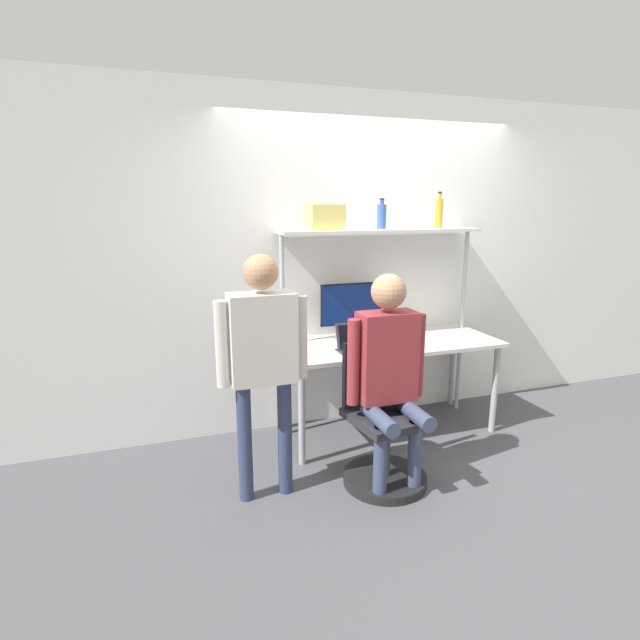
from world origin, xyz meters
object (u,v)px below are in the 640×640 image
person_seated (389,364)px  person_standing (263,349)px  office_chair (382,440)px  laptop (359,343)px  bottle_blue (382,216)px  monitor (352,307)px  storage_box (326,217)px  bottle_amber (439,213)px  cell_phone (392,350)px

person_seated → person_standing: (-0.79, 0.13, 0.14)m
office_chair → person_seated: (0.01, -0.05, 0.54)m
laptop → person_seated: (-0.04, -0.58, 0.02)m
person_standing → bottle_blue: bottle_blue is taller
monitor → storage_box: (-0.23, -0.01, 0.72)m
bottle_amber → storage_box: (-0.99, 0.00, -0.03)m
person_standing → office_chair: bearing=-5.9°
person_standing → storage_box: bearing=49.6°
office_chair → bottle_blue: bottle_blue is taller
bottle_amber → storage_box: size_ratio=1.11×
bottle_blue → storage_box: (-0.47, 0.00, -0.01)m
bottle_amber → bottle_blue: bottle_amber is taller
laptop → storage_box: (-0.14, 0.35, 0.91)m
monitor → laptop: bearing=-104.4°
cell_phone → bottle_blue: (0.10, 0.43, 0.97)m
bottle_blue → bottle_amber: bearing=-0.0°
office_chair → bottle_blue: bearing=67.0°
cell_phone → office_chair: bearing=-121.7°
bottle_amber → monitor: bearing=178.9°
office_chair → bottle_amber: bearing=44.7°
monitor → laptop: 0.42m
person_standing → bottle_amber: size_ratio=5.31×
laptop → storage_box: size_ratio=1.24×
person_standing → bottle_amber: bearing=25.7°
office_chair → monitor: bearing=81.1°
monitor → bottle_amber: size_ratio=1.83×
monitor → office_chair: monitor is taller
monitor → storage_box: 0.75m
bottle_blue → person_standing: bearing=-145.1°
monitor → bottle_amber: (0.75, -0.01, 0.74)m
bottle_amber → bottle_blue: 0.52m
person_standing → bottle_amber: bottle_amber is taller
person_seated → storage_box: storage_box is taller
person_seated → laptop: bearing=86.0°
laptop → office_chair: size_ratio=0.35×
cell_phone → person_seated: (-0.27, -0.50, 0.07)m
laptop → person_seated: person_seated is taller
office_chair → bottle_blue: 1.73m
cell_phone → person_seated: size_ratio=0.11×
monitor → bottle_blue: bottle_blue is taller
office_chair → person_standing: person_standing is taller
laptop → person_standing: (-0.83, -0.46, 0.16)m
storage_box → person_standing: bearing=-130.4°
office_chair → person_standing: bearing=174.1°
bottle_amber → laptop: bearing=-157.6°
laptop → bottle_amber: bottle_amber is taller
cell_phone → office_chair: 0.71m
cell_phone → office_chair: size_ratio=0.16×
cell_phone → bottle_amber: (0.61, 0.43, 0.99)m
monitor → cell_phone: bearing=-72.8°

